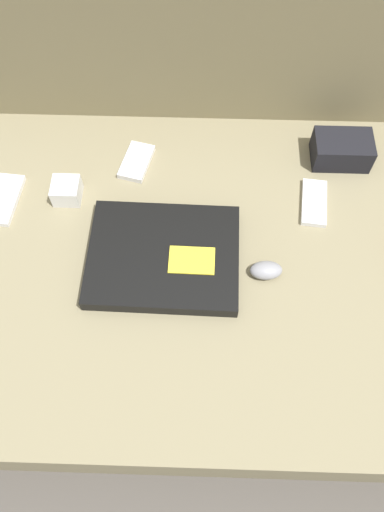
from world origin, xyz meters
name	(u,v)px	position (x,y,z in m)	size (l,w,h in m)	color
ground_plane	(192,292)	(0.00, 0.00, 0.00)	(8.00, 8.00, 0.00)	#4C4742
couch_seat	(192,277)	(0.00, 0.00, 0.08)	(1.14, 0.78, 0.15)	#847A5B
couch_backrest	(198,45)	(0.00, 0.49, 0.28)	(1.14, 0.20, 0.56)	#756B4C
laptop	(164,258)	(-0.06, 0.00, 0.17)	(0.30, 0.24, 0.03)	black
computer_mouse	(266,270)	(0.15, -0.03, 0.17)	(0.07, 0.04, 0.03)	gray
phone_silver	(137,162)	(-0.13, 0.25, 0.16)	(0.08, 0.11, 0.01)	silver
phone_black	(314,203)	(0.26, 0.15, 0.16)	(0.06, 0.12, 0.01)	silver
phone_small	(4,199)	(-0.41, 0.13, 0.16)	(0.07, 0.13, 0.01)	silver
camera_pouch	(342,150)	(0.33, 0.27, 0.18)	(0.13, 0.08, 0.06)	black
charger_brick	(67,191)	(-0.27, 0.15, 0.18)	(0.06, 0.06, 0.04)	silver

